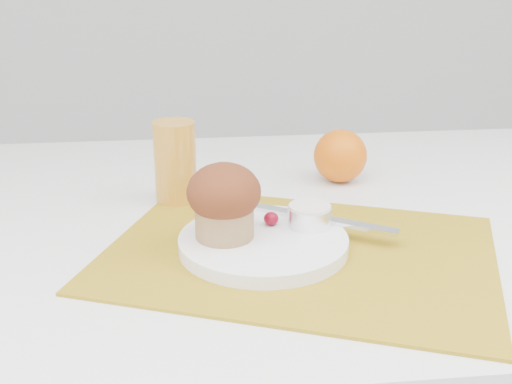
{
  "coord_description": "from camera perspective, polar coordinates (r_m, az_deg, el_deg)",
  "views": [
    {
      "loc": [
        -0.15,
        -0.8,
        1.1
      ],
      "look_at": [
        -0.06,
        -0.0,
        0.8
      ],
      "focal_mm": 45.0,
      "sensor_mm": 36.0,
      "label": 1
    }
  ],
  "objects": [
    {
      "name": "ramekin",
      "position": [
        0.82,
        4.79,
        -2.18
      ],
      "size": [
        0.06,
        0.06,
        0.02
      ],
      "primitive_type": "cylinder",
      "rotation": [
        0.0,
        0.0,
        0.1
      ],
      "color": "white",
      "rests_on": "plate"
    },
    {
      "name": "butter_knife",
      "position": [
        0.84,
        5.77,
        -2.37
      ],
      "size": [
        0.18,
        0.13,
        0.01
      ],
      "primitive_type": "cube",
      "rotation": [
        0.0,
        0.0,
        -0.57
      ],
      "color": "silver",
      "rests_on": "plate"
    },
    {
      "name": "orange",
      "position": [
        1.04,
        7.5,
        3.2
      ],
      "size": [
        0.09,
        0.09,
        0.09
      ],
      "primitive_type": "sphere",
      "color": "orange",
      "rests_on": "table"
    },
    {
      "name": "placemat",
      "position": [
        0.8,
        3.86,
        -5.39
      ],
      "size": [
        0.56,
        0.49,
        0.0
      ],
      "primitive_type": "cube",
      "rotation": [
        0.0,
        0.0,
        -0.38
      ],
      "color": "#A27F16",
      "rests_on": "table"
    },
    {
      "name": "raspberry_near",
      "position": [
        0.82,
        1.36,
        -2.38
      ],
      "size": [
        0.02,
        0.02,
        0.02
      ],
      "primitive_type": "ellipsoid",
      "color": "#55020F",
      "rests_on": "plate"
    },
    {
      "name": "juice_glass",
      "position": [
        0.95,
        -7.19,
        2.6
      ],
      "size": [
        0.06,
        0.06,
        0.12
      ],
      "primitive_type": "cylinder",
      "rotation": [
        0.0,
        0.0,
        0.02
      ],
      "color": "orange",
      "rests_on": "table"
    },
    {
      "name": "muffin",
      "position": [
        0.78,
        -2.86,
        -0.71
      ],
      "size": [
        0.09,
        0.09,
        0.09
      ],
      "color": "#A57E50",
      "rests_on": "plate"
    },
    {
      "name": "plate",
      "position": [
        0.8,
        0.65,
        -4.53
      ],
      "size": [
        0.24,
        0.24,
        0.02
      ],
      "primitive_type": "cylinder",
      "rotation": [
        0.0,
        0.0,
        0.15
      ],
      "color": "white",
      "rests_on": "placemat"
    },
    {
      "name": "cream",
      "position": [
        0.82,
        4.81,
        -1.38
      ],
      "size": [
        0.07,
        0.07,
        0.01
      ],
      "primitive_type": "cylinder",
      "rotation": [
        0.0,
        0.0,
        -0.37
      ],
      "color": "white",
      "rests_on": "ramekin"
    },
    {
      "name": "raspberry_far",
      "position": [
        0.84,
        3.87,
        -1.95
      ],
      "size": [
        0.02,
        0.02,
        0.02
      ],
      "primitive_type": "ellipsoid",
      "color": "#5E0302",
      "rests_on": "plate"
    }
  ]
}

